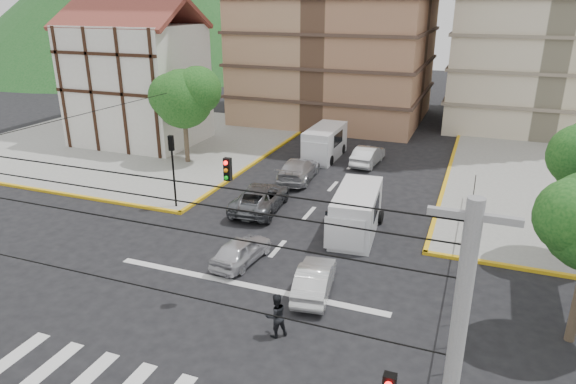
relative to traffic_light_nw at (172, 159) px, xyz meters
The scene contains 17 objects.
ground 11.46m from the traffic_light_nw, 45.00° to the right, with size 160.00×160.00×0.00m, color black.
sidewalk_nw 17.52m from the traffic_light_nw, 135.00° to the left, with size 26.00×26.00×0.15m, color gray.
stop_line 10.68m from the traffic_light_nw, 40.24° to the right, with size 13.00×0.40×0.01m, color silver.
tudor_building 16.70m from the traffic_light_nw, 132.55° to the left, with size 10.80×8.05×12.23m.
park_fence 17.40m from the traffic_light_nw, 11.11° to the right, with size 0.10×22.50×1.66m, color black, non-canonical shape.
tree_tudor 9.42m from the traffic_light_nw, 116.53° to the left, with size 5.39×4.40×7.43m.
traffic_light_nw is the anchor object (origin of this frame).
traffic_light_hanging 12.86m from the traffic_light_nw, 51.58° to the right, with size 18.00×9.12×0.92m.
van_right_lane 11.20m from the traffic_light_nw, ahead, with size 2.60×5.58×2.44m.
van_left_lane 14.29m from the traffic_light_nw, 68.20° to the left, with size 2.30×5.52×2.49m.
car_silver_front_left 8.58m from the traffic_light_nw, 35.23° to the right, with size 1.54×3.83×1.31m, color silver.
car_white_front_right 12.69m from the traffic_light_nw, 29.28° to the right, with size 1.40×4.02×1.32m, color silver.
car_grey_mid_left 5.66m from the traffic_light_nw, 19.23° to the left, with size 2.52×5.47×1.52m, color #5A5C61.
car_silver_rear_left 9.46m from the traffic_light_nw, 55.90° to the left, with size 2.17×5.33×1.55m, color #AFAFB4.
car_darkgrey_mid_right 11.63m from the traffic_light_nw, 30.05° to the left, with size 1.44×3.58×1.22m, color #272729.
car_white_rear_right 15.84m from the traffic_light_nw, 55.41° to the left, with size 1.57×4.50×1.48m, color white.
pedestrian_crosswalk 14.30m from the traffic_light_nw, 42.20° to the right, with size 0.86×0.67×1.76m, color black.
Camera 1 is at (8.93, -16.71, 11.95)m, focal length 32.00 mm.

